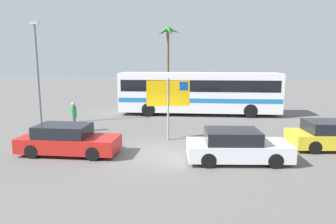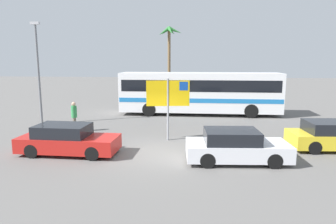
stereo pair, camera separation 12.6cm
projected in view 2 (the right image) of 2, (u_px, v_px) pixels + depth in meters
ground at (160, 153)px, 13.62m from camera, size 120.00×120.00×0.00m
bus_front_coach at (199, 91)px, 22.94m from camera, size 11.96×2.53×3.17m
ferry_sign at (169, 96)px, 15.38m from camera, size 2.19×0.36×3.20m
car_red at (67, 140)px, 13.35m from camera, size 4.37×1.77×1.32m
car_white at (235, 146)px, 12.34m from camera, size 4.25×2.06×1.32m
car_yellow at (333, 136)px, 14.04m from camera, size 4.15×2.04×1.32m
pedestrian_near_sign at (74, 114)px, 17.39m from camera, size 0.32×0.32×1.75m
lamp_post_left_side at (38, 69)px, 19.13m from camera, size 0.56×0.20×6.45m
palm_tree_seaside at (169, 43)px, 32.78m from camera, size 2.64×2.78×7.69m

